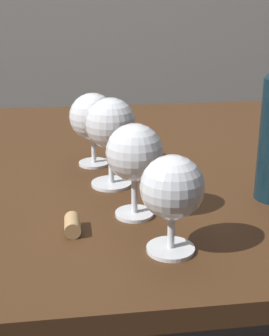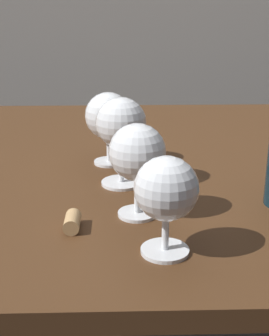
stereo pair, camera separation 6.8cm
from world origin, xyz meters
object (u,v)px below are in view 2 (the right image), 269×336
wine_glass_pinot (163,191)px  cork (69,222)px  wine_glass_merlot (118,125)px  wine_glass_empty (106,117)px  wine_glass_rose (134,154)px

wine_glass_pinot → cork: size_ratio=2.97×
wine_glass_merlot → wine_glass_empty: bearing=101.8°
wine_glass_pinot → cork: (-0.12, 0.07, -0.07)m
wine_glass_pinot → wine_glass_merlot: wine_glass_merlot is taller
wine_glass_merlot → cork: (-0.07, -0.17, -0.09)m
wine_glass_rose → cork: bearing=-154.9°
wine_glass_pinot → wine_glass_rose: wine_glass_rose is taller
wine_glass_rose → wine_glass_merlot: 0.13m
wine_glass_pinot → wine_glass_rose: (-0.03, 0.11, 0.01)m
wine_glass_rose → cork: 0.13m
wine_glass_rose → wine_glass_merlot: wine_glass_merlot is taller
wine_glass_pinot → wine_glass_merlot: (-0.05, 0.23, 0.02)m
wine_glass_merlot → wine_glass_empty: size_ratio=1.09×
wine_glass_rose → wine_glass_empty: (-0.05, 0.23, -0.00)m
cork → wine_glass_empty: bearing=80.8°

